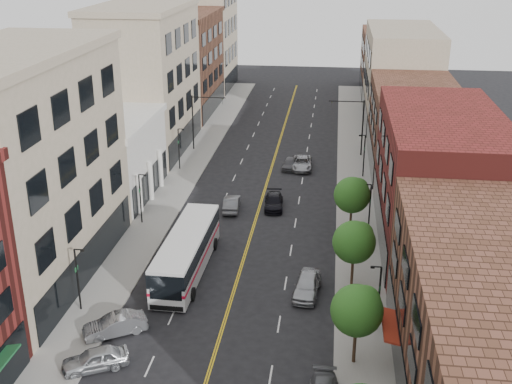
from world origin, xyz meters
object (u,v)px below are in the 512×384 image
at_px(city_bus, 187,250).
at_px(car_lane_behind, 232,203).
at_px(car_lane_b, 302,163).
at_px(car_lane_c, 290,164).
at_px(car_angle_b, 115,325).
at_px(car_parked_far, 307,285).
at_px(car_angle_a, 95,359).
at_px(car_lane_a, 274,202).

distance_m(city_bus, car_lane_behind, 13.69).
bearing_deg(car_lane_b, city_bus, -108.93).
height_order(car_lane_b, car_lane_c, car_lane_b).
distance_m(car_angle_b, car_parked_far, 15.02).
relative_size(car_angle_a, car_parked_far, 0.90).
bearing_deg(car_lane_b, car_lane_c, -174.32).
height_order(car_parked_far, car_lane_behind, car_parked_far).
xyz_separation_m(city_bus, car_angle_b, (-3.03, -9.65, -1.26)).
bearing_deg(car_angle_b, car_lane_b, 132.31).
bearing_deg(car_lane_b, car_lane_behind, -117.72).
distance_m(car_lane_behind, car_lane_b, 15.19).
xyz_separation_m(car_angle_a, car_angle_b, (0.00, 3.95, 0.00)).
relative_size(car_parked_far, car_lane_c, 1.25).
xyz_separation_m(car_lane_b, car_lane_c, (-1.49, -0.21, -0.06)).
height_order(city_bus, car_lane_behind, city_bus).
xyz_separation_m(car_lane_behind, car_lane_a, (4.27, 1.06, -0.05)).
relative_size(car_angle_a, car_angle_b, 0.96).
bearing_deg(car_lane_c, car_lane_behind, -104.86).
bearing_deg(car_lane_c, car_angle_a, -97.88).
bearing_deg(car_lane_b, car_lane_a, -102.34).
bearing_deg(car_angle_b, car_lane_a, 128.92).
bearing_deg(city_bus, car_lane_b, 74.26).
distance_m(car_parked_far, car_lane_a, 17.62).
height_order(car_angle_a, car_lane_behind, car_angle_a).
bearing_deg(car_angle_b, car_lane_behind, 137.79).
distance_m(car_parked_far, car_lane_behind, 18.17).
xyz_separation_m(city_bus, car_lane_c, (6.60, 27.05, -1.34)).
distance_m(car_lane_a, car_lane_c, 12.48).
relative_size(car_parked_far, car_lane_a, 1.03).
relative_size(car_lane_b, car_lane_c, 1.35).
relative_size(car_angle_b, car_parked_far, 0.94).
bearing_deg(car_angle_b, car_parked_far, 87.56).
xyz_separation_m(car_angle_b, car_lane_c, (9.63, 36.70, -0.08)).
bearing_deg(car_lane_c, car_lane_a, -87.90).
distance_m(car_angle_a, car_lane_a, 29.57).
distance_m(city_bus, car_lane_c, 27.88).
bearing_deg(car_angle_a, car_lane_c, 139.46).
xyz_separation_m(car_lane_a, car_lane_c, (0.73, 12.46, -0.02)).
bearing_deg(car_parked_far, car_lane_b, 99.33).
height_order(city_bus, car_angle_b, city_bus).
height_order(car_lane_a, car_lane_c, car_lane_a).
bearing_deg(car_lane_a, car_angle_b, -114.42).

